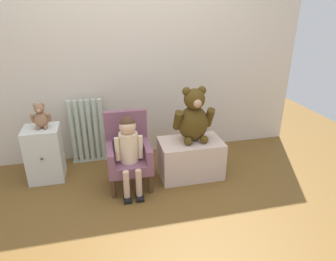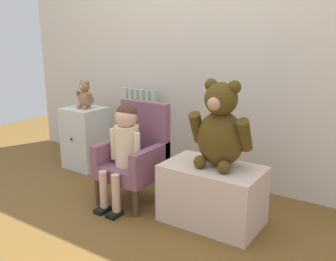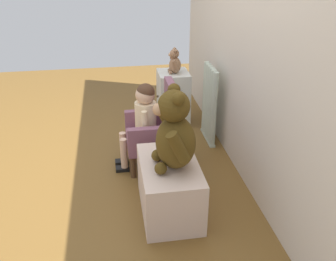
{
  "view_description": "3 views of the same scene",
  "coord_description": "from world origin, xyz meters",
  "px_view_note": "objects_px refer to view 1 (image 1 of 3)",
  "views": [
    {
      "loc": [
        -0.36,
        -2.01,
        1.64
      ],
      "look_at": [
        0.23,
        0.5,
        0.53
      ],
      "focal_mm": 32.0,
      "sensor_mm": 36.0,
      "label": 1
    },
    {
      "loc": [
        1.45,
        -1.46,
        1.19
      ],
      "look_at": [
        0.1,
        0.57,
        0.54
      ],
      "focal_mm": 40.0,
      "sensor_mm": 36.0,
      "label": 2
    },
    {
      "loc": [
        2.54,
        0.18,
        1.68
      ],
      "look_at": [
        0.21,
        0.55,
        0.49
      ],
      "focal_mm": 40.0,
      "sensor_mm": 36.0,
      "label": 3
    }
  ],
  "objects_px": {
    "child_figure": "(129,144)",
    "small_teddy_bear": "(41,117)",
    "radiator": "(87,132)",
    "large_teddy_bear": "(194,117)",
    "child_armchair": "(128,152)",
    "low_bench": "(190,158)",
    "small_dresser": "(45,154)"
  },
  "relations": [
    {
      "from": "child_figure",
      "to": "small_teddy_bear",
      "type": "xyz_separation_m",
      "value": [
        -0.77,
        0.39,
        0.18
      ]
    },
    {
      "from": "radiator",
      "to": "small_teddy_bear",
      "type": "bearing_deg",
      "value": -146.39
    },
    {
      "from": "large_teddy_bear",
      "to": "small_teddy_bear",
      "type": "xyz_separation_m",
      "value": [
        -1.41,
        0.25,
        0.03
      ]
    },
    {
      "from": "small_teddy_bear",
      "to": "child_armchair",
      "type": "bearing_deg",
      "value": -19.94
    },
    {
      "from": "radiator",
      "to": "child_figure",
      "type": "xyz_separation_m",
      "value": [
        0.38,
        -0.65,
        0.12
      ]
    },
    {
      "from": "low_bench",
      "to": "child_armchair",
      "type": "bearing_deg",
      "value": -179.92
    },
    {
      "from": "child_armchair",
      "to": "low_bench",
      "type": "distance_m",
      "value": 0.64
    },
    {
      "from": "child_armchair",
      "to": "child_figure",
      "type": "height_order",
      "value": "child_figure"
    },
    {
      "from": "large_teddy_bear",
      "to": "small_teddy_bear",
      "type": "height_order",
      "value": "large_teddy_bear"
    },
    {
      "from": "radiator",
      "to": "small_teddy_bear",
      "type": "relative_size",
      "value": 2.92
    },
    {
      "from": "child_armchair",
      "to": "low_bench",
      "type": "height_order",
      "value": "child_armchair"
    },
    {
      "from": "small_dresser",
      "to": "small_teddy_bear",
      "type": "relative_size",
      "value": 2.23
    },
    {
      "from": "large_teddy_bear",
      "to": "small_teddy_bear",
      "type": "relative_size",
      "value": 2.22
    },
    {
      "from": "radiator",
      "to": "small_dresser",
      "type": "bearing_deg",
      "value": -147.16
    },
    {
      "from": "large_teddy_bear",
      "to": "small_teddy_bear",
      "type": "distance_m",
      "value": 1.44
    },
    {
      "from": "low_bench",
      "to": "small_teddy_bear",
      "type": "xyz_separation_m",
      "value": [
        -1.39,
        0.28,
        0.46
      ]
    },
    {
      "from": "small_dresser",
      "to": "small_teddy_bear",
      "type": "height_order",
      "value": "small_teddy_bear"
    },
    {
      "from": "low_bench",
      "to": "radiator",
      "type": "bearing_deg",
      "value": 151.78
    },
    {
      "from": "radiator",
      "to": "low_bench",
      "type": "relative_size",
      "value": 1.15
    },
    {
      "from": "child_armchair",
      "to": "large_teddy_bear",
      "type": "distance_m",
      "value": 0.71
    },
    {
      "from": "child_armchair",
      "to": "small_teddy_bear",
      "type": "xyz_separation_m",
      "value": [
        -0.77,
        0.28,
        0.32
      ]
    },
    {
      "from": "radiator",
      "to": "small_teddy_bear",
      "type": "xyz_separation_m",
      "value": [
        -0.39,
        -0.26,
        0.3
      ]
    },
    {
      "from": "small_dresser",
      "to": "child_figure",
      "type": "xyz_separation_m",
      "value": [
        0.79,
        -0.38,
        0.2
      ]
    },
    {
      "from": "large_teddy_bear",
      "to": "small_dresser",
      "type": "bearing_deg",
      "value": 170.39
    },
    {
      "from": "radiator",
      "to": "child_figure",
      "type": "relative_size",
      "value": 0.98
    },
    {
      "from": "low_bench",
      "to": "large_teddy_bear",
      "type": "relative_size",
      "value": 1.15
    },
    {
      "from": "large_teddy_bear",
      "to": "small_teddy_bear",
      "type": "bearing_deg",
      "value": 169.95
    },
    {
      "from": "small_dresser",
      "to": "child_figure",
      "type": "bearing_deg",
      "value": -25.93
    },
    {
      "from": "child_armchair",
      "to": "large_teddy_bear",
      "type": "bearing_deg",
      "value": 2.47
    },
    {
      "from": "radiator",
      "to": "child_armchair",
      "type": "xyz_separation_m",
      "value": [
        0.38,
        -0.54,
        -0.02
      ]
    },
    {
      "from": "radiator",
      "to": "low_bench",
      "type": "xyz_separation_m",
      "value": [
        1.0,
        -0.54,
        -0.16
      ]
    },
    {
      "from": "child_armchair",
      "to": "large_teddy_bear",
      "type": "height_order",
      "value": "large_teddy_bear"
    }
  ]
}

